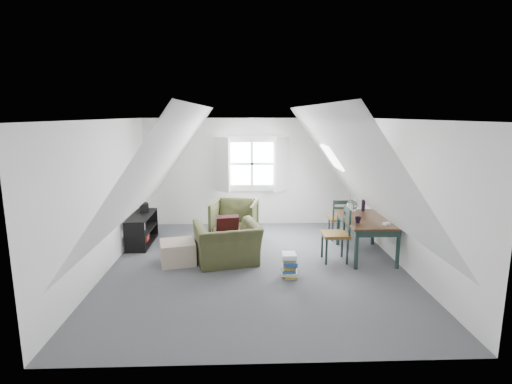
{
  "coord_description": "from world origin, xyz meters",
  "views": [
    {
      "loc": [
        -0.24,
        -6.52,
        2.58
      ],
      "look_at": [
        0.02,
        0.6,
        1.19
      ],
      "focal_mm": 28.0,
      "sensor_mm": 36.0,
      "label": 1
    }
  ],
  "objects_px": {
    "armchair_far": "(235,240)",
    "magazine_stack": "(290,265)",
    "dining_chair_far": "(339,218)",
    "media_shelf": "(142,231)",
    "dining_table": "(366,223)",
    "armchair_near": "(227,262)",
    "ottoman": "(178,252)",
    "dining_chair_near": "(337,233)"
  },
  "relations": [
    {
      "from": "armchair_near",
      "to": "magazine_stack",
      "type": "height_order",
      "value": "magazine_stack"
    },
    {
      "from": "armchair_near",
      "to": "dining_chair_near",
      "type": "bearing_deg",
      "value": 167.04
    },
    {
      "from": "ottoman",
      "to": "media_shelf",
      "type": "bearing_deg",
      "value": 129.86
    },
    {
      "from": "magazine_stack",
      "to": "dining_table",
      "type": "bearing_deg",
      "value": 31.13
    },
    {
      "from": "dining_chair_far",
      "to": "dining_chair_near",
      "type": "distance_m",
      "value": 1.29
    },
    {
      "from": "armchair_near",
      "to": "dining_chair_far",
      "type": "distance_m",
      "value": 2.66
    },
    {
      "from": "dining_chair_near",
      "to": "media_shelf",
      "type": "height_order",
      "value": "dining_chair_near"
    },
    {
      "from": "dining_chair_far",
      "to": "dining_chair_near",
      "type": "xyz_separation_m",
      "value": [
        -0.34,
        -1.25,
        0.05
      ]
    },
    {
      "from": "armchair_far",
      "to": "dining_chair_far",
      "type": "bearing_deg",
      "value": 9.07
    },
    {
      "from": "magazine_stack",
      "to": "ottoman",
      "type": "bearing_deg",
      "value": 160.4
    },
    {
      "from": "armchair_near",
      "to": "dining_chair_near",
      "type": "height_order",
      "value": "dining_chair_near"
    },
    {
      "from": "dining_chair_near",
      "to": "armchair_far",
      "type": "bearing_deg",
      "value": -126.27
    },
    {
      "from": "dining_table",
      "to": "armchair_far",
      "type": "bearing_deg",
      "value": 156.33
    },
    {
      "from": "dining_table",
      "to": "media_shelf",
      "type": "xyz_separation_m",
      "value": [
        -4.3,
        0.82,
        -0.35
      ]
    },
    {
      "from": "dining_table",
      "to": "dining_chair_near",
      "type": "bearing_deg",
      "value": -158.41
    },
    {
      "from": "media_shelf",
      "to": "dining_table",
      "type": "bearing_deg",
      "value": -11.71
    },
    {
      "from": "armchair_far",
      "to": "ottoman",
      "type": "height_order",
      "value": "armchair_far"
    },
    {
      "from": "armchair_near",
      "to": "armchair_far",
      "type": "xyz_separation_m",
      "value": [
        0.11,
        1.31,
        0.0
      ]
    },
    {
      "from": "dining_table",
      "to": "dining_chair_near",
      "type": "xyz_separation_m",
      "value": [
        -0.59,
        -0.24,
        -0.12
      ]
    },
    {
      "from": "dining_table",
      "to": "magazine_stack",
      "type": "bearing_deg",
      "value": -149.1
    },
    {
      "from": "ottoman",
      "to": "dining_table",
      "type": "height_order",
      "value": "dining_table"
    },
    {
      "from": "armchair_far",
      "to": "magazine_stack",
      "type": "xyz_separation_m",
      "value": [
        0.92,
        -1.97,
        0.19
      ]
    },
    {
      "from": "dining_table",
      "to": "dining_chair_far",
      "type": "relative_size",
      "value": 1.65
    },
    {
      "from": "media_shelf",
      "to": "armchair_near",
      "type": "bearing_deg",
      "value": -32.35
    },
    {
      "from": "dining_chair_near",
      "to": "media_shelf",
      "type": "xyz_separation_m",
      "value": [
        -3.71,
        1.06,
        -0.23
      ]
    },
    {
      "from": "dining_chair_near",
      "to": "media_shelf",
      "type": "relative_size",
      "value": 0.82
    },
    {
      "from": "ottoman",
      "to": "armchair_far",
      "type": "bearing_deg",
      "value": 52.86
    },
    {
      "from": "dining_table",
      "to": "media_shelf",
      "type": "bearing_deg",
      "value": 168.93
    },
    {
      "from": "armchair_far",
      "to": "dining_chair_near",
      "type": "height_order",
      "value": "dining_chair_near"
    },
    {
      "from": "armchair_far",
      "to": "magazine_stack",
      "type": "height_order",
      "value": "armchair_far"
    },
    {
      "from": "magazine_stack",
      "to": "armchair_far",
      "type": "bearing_deg",
      "value": 114.98
    },
    {
      "from": "dining_chair_far",
      "to": "magazine_stack",
      "type": "xyz_separation_m",
      "value": [
        -1.27,
        -1.93,
        -0.26
      ]
    },
    {
      "from": "ottoman",
      "to": "dining_table",
      "type": "bearing_deg",
      "value": 4.01
    },
    {
      "from": "ottoman",
      "to": "dining_chair_far",
      "type": "bearing_deg",
      "value": 21.54
    },
    {
      "from": "armchair_far",
      "to": "dining_table",
      "type": "xyz_separation_m",
      "value": [
        2.43,
        -1.05,
        0.62
      ]
    },
    {
      "from": "dining_chair_far",
      "to": "media_shelf",
      "type": "xyz_separation_m",
      "value": [
        -4.05,
        -0.19,
        -0.18
      ]
    },
    {
      "from": "armchair_near",
      "to": "armchair_far",
      "type": "bearing_deg",
      "value": -108.22
    },
    {
      "from": "armchair_near",
      "to": "media_shelf",
      "type": "bearing_deg",
      "value": -44.96
    },
    {
      "from": "armchair_far",
      "to": "dining_table",
      "type": "height_order",
      "value": "dining_table"
    },
    {
      "from": "armchair_near",
      "to": "magazine_stack",
      "type": "distance_m",
      "value": 1.24
    },
    {
      "from": "media_shelf",
      "to": "dining_chair_far",
      "type": "bearing_deg",
      "value": 1.79
    },
    {
      "from": "dining_table",
      "to": "magazine_stack",
      "type": "relative_size",
      "value": 3.75
    }
  ]
}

